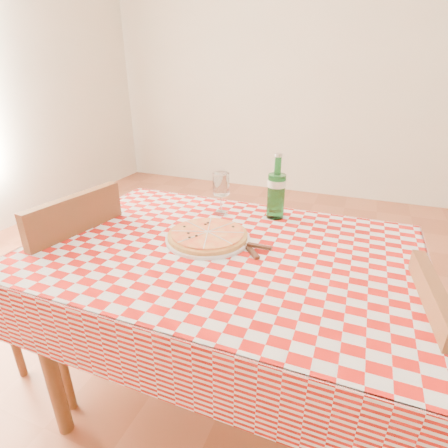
{
  "coord_description": "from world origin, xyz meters",
  "views": [
    {
      "loc": [
        0.4,
        -0.99,
        1.32
      ],
      "look_at": [
        -0.02,
        0.06,
        0.82
      ],
      "focal_mm": 28.0,
      "sensor_mm": 36.0,
      "label": 1
    }
  ],
  "objects_px": {
    "chair_near": "(440,391)",
    "chair_far": "(72,279)",
    "dining_table": "(223,272)",
    "wine_glass": "(221,194)",
    "pizza_plate": "(208,235)",
    "water_bottle": "(277,186)"
  },
  "relations": [
    {
      "from": "chair_near",
      "to": "chair_far",
      "type": "relative_size",
      "value": 0.91
    },
    {
      "from": "dining_table",
      "to": "wine_glass",
      "type": "height_order",
      "value": "wine_glass"
    },
    {
      "from": "pizza_plate",
      "to": "water_bottle",
      "type": "xyz_separation_m",
      "value": [
        0.17,
        0.29,
        0.11
      ]
    },
    {
      "from": "wine_glass",
      "to": "water_bottle",
      "type": "bearing_deg",
      "value": 10.93
    },
    {
      "from": "chair_far",
      "to": "dining_table",
      "type": "bearing_deg",
      "value": -165.67
    },
    {
      "from": "dining_table",
      "to": "pizza_plate",
      "type": "distance_m",
      "value": 0.14
    },
    {
      "from": "chair_near",
      "to": "pizza_plate",
      "type": "distance_m",
      "value": 0.85
    },
    {
      "from": "water_bottle",
      "to": "wine_glass",
      "type": "xyz_separation_m",
      "value": [
        -0.22,
        -0.04,
        -0.04
      ]
    },
    {
      "from": "pizza_plate",
      "to": "chair_far",
      "type": "bearing_deg",
      "value": -169.94
    },
    {
      "from": "water_bottle",
      "to": "wine_glass",
      "type": "distance_m",
      "value": 0.23
    },
    {
      "from": "dining_table",
      "to": "wine_glass",
      "type": "xyz_separation_m",
      "value": [
        -0.12,
        0.29,
        0.19
      ]
    },
    {
      "from": "chair_far",
      "to": "water_bottle",
      "type": "distance_m",
      "value": 0.93
    },
    {
      "from": "chair_near",
      "to": "wine_glass",
      "type": "height_order",
      "value": "wine_glass"
    },
    {
      "from": "chair_near",
      "to": "chair_far",
      "type": "bearing_deg",
      "value": 173.3
    },
    {
      "from": "pizza_plate",
      "to": "dining_table",
      "type": "bearing_deg",
      "value": -25.98
    },
    {
      "from": "chair_near",
      "to": "pizza_plate",
      "type": "bearing_deg",
      "value": 165.23
    },
    {
      "from": "chair_near",
      "to": "pizza_plate",
      "type": "xyz_separation_m",
      "value": [
        -0.78,
        0.12,
        0.31
      ]
    },
    {
      "from": "pizza_plate",
      "to": "wine_glass",
      "type": "relative_size",
      "value": 1.73
    },
    {
      "from": "dining_table",
      "to": "wine_glass",
      "type": "bearing_deg",
      "value": 113.2
    },
    {
      "from": "dining_table",
      "to": "pizza_plate",
      "type": "relative_size",
      "value": 3.96
    },
    {
      "from": "dining_table",
      "to": "chair_far",
      "type": "distance_m",
      "value": 0.67
    },
    {
      "from": "dining_table",
      "to": "wine_glass",
      "type": "distance_m",
      "value": 0.36
    }
  ]
}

